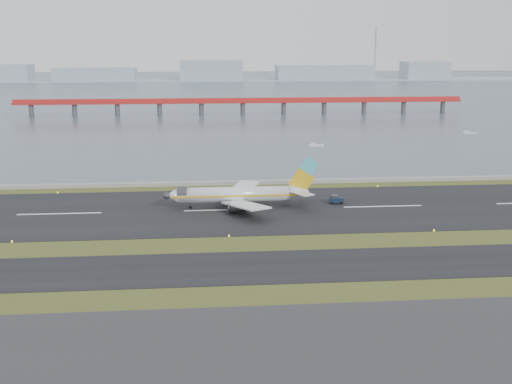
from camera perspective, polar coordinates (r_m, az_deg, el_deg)
ground at (r=129.90m, az=-2.24°, el=-4.98°), size 1000.00×1000.00×0.00m
taxiway_strip at (r=118.54m, az=-1.94°, el=-6.74°), size 1000.00×18.00×0.10m
runway_strip at (r=158.66m, az=-2.81°, el=-1.62°), size 1000.00×45.00×0.10m
seawall at (r=187.73m, az=-3.20°, el=0.82°), size 1000.00×2.50×1.00m
bay_water at (r=584.81m, az=-4.62°, el=9.04°), size 1400.00×800.00×1.30m
red_pier at (r=375.75m, az=-1.18°, el=8.00°), size 260.00×5.00×10.20m
far_shoreline at (r=744.44m, az=-3.71°, el=10.37°), size 1400.00×80.00×60.50m
airliner at (r=160.15m, az=-1.40°, el=-0.22°), size 38.52×32.89×12.80m
pushback_tug at (r=166.01m, az=7.13°, el=-0.67°), size 3.72×2.39×2.28m
workboat_near at (r=258.93m, az=5.30°, el=4.16°), size 6.50×2.76×1.53m
workboat_far at (r=309.92m, az=18.43°, el=5.01°), size 6.73×3.62×1.56m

